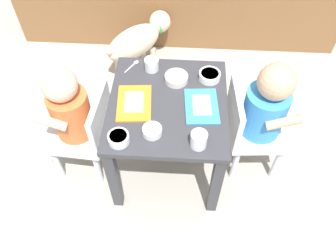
# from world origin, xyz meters

# --- Properties ---
(ground_plane) EXTENTS (7.00, 7.00, 0.00)m
(ground_plane) POSITION_xyz_m (0.00, 0.00, 0.00)
(ground_plane) COLOR #9E998E
(dining_table) EXTENTS (0.50, 0.55, 0.46)m
(dining_table) POSITION_xyz_m (0.00, 0.00, 0.37)
(dining_table) COLOR #333338
(dining_table) RESTS_ON ground
(seated_child_left) EXTENTS (0.30, 0.30, 0.64)m
(seated_child_left) POSITION_xyz_m (-0.41, -0.03, 0.40)
(seated_child_left) COLOR silver
(seated_child_left) RESTS_ON ground
(seated_child_right) EXTENTS (0.30, 0.30, 0.64)m
(seated_child_right) POSITION_xyz_m (0.41, 0.04, 0.40)
(seated_child_right) COLOR silver
(seated_child_right) RESTS_ON ground
(dog) EXTENTS (0.40, 0.42, 0.32)m
(dog) POSITION_xyz_m (-0.22, 0.72, 0.21)
(dog) COLOR beige
(dog) RESTS_ON ground
(food_tray_left) EXTENTS (0.16, 0.21, 0.02)m
(food_tray_left) POSITION_xyz_m (-0.14, -0.01, 0.46)
(food_tray_left) COLOR orange
(food_tray_left) RESTS_ON dining_table
(food_tray_right) EXTENTS (0.15, 0.21, 0.02)m
(food_tray_right) POSITION_xyz_m (0.14, -0.01, 0.46)
(food_tray_right) COLOR #388CD8
(food_tray_right) RESTS_ON dining_table
(water_cup_left) EXTENTS (0.06, 0.06, 0.07)m
(water_cup_left) POSITION_xyz_m (0.13, -0.21, 0.48)
(water_cup_left) COLOR white
(water_cup_left) RESTS_ON dining_table
(water_cup_right) EXTENTS (0.06, 0.06, 0.06)m
(water_cup_right) POSITION_xyz_m (-0.09, 0.20, 0.48)
(water_cup_right) COLOR white
(water_cup_right) RESTS_ON dining_table
(cereal_bowl_right_side) EXTENTS (0.10, 0.10, 0.03)m
(cereal_bowl_right_side) POSITION_xyz_m (0.18, 0.16, 0.47)
(cereal_bowl_right_side) COLOR white
(cereal_bowl_right_side) RESTS_ON dining_table
(veggie_bowl_far) EXTENTS (0.10, 0.10, 0.03)m
(veggie_bowl_far) POSITION_xyz_m (0.03, 0.13, 0.47)
(veggie_bowl_far) COLOR silver
(veggie_bowl_far) RESTS_ON dining_table
(veggie_bowl_near) EXTENTS (0.08, 0.08, 0.03)m
(veggie_bowl_near) POSITION_xyz_m (-0.05, -0.17, 0.47)
(veggie_bowl_near) COLOR white
(veggie_bowl_near) RESTS_ON dining_table
(cereal_bowl_left_side) EXTENTS (0.08, 0.08, 0.04)m
(cereal_bowl_left_side) POSITION_xyz_m (-0.18, -0.21, 0.48)
(cereal_bowl_left_side) COLOR white
(cereal_bowl_left_side) RESTS_ON dining_table
(spoon_by_left_tray) EXTENTS (0.06, 0.09, 0.01)m
(spoon_by_left_tray) POSITION_xyz_m (-0.18, 0.22, 0.46)
(spoon_by_left_tray) COLOR silver
(spoon_by_left_tray) RESTS_ON dining_table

